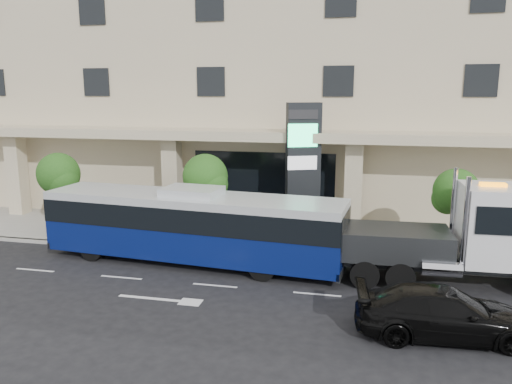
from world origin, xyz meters
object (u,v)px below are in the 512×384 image
at_px(city_bus, 193,225).
at_px(signage_pylon, 303,170).
at_px(tow_truck, 464,239).
at_px(black_sedan, 444,313).

height_order(city_bus, signage_pylon, signage_pylon).
relative_size(city_bus, tow_truck, 1.37).
xyz_separation_m(city_bus, tow_truck, (11.15, -0.23, 0.12)).
distance_m(city_bus, black_sedan, 11.02).
height_order(tow_truck, signage_pylon, signage_pylon).
bearing_deg(signage_pylon, city_bus, -154.45).
bearing_deg(black_sedan, city_bus, 59.14).
bearing_deg(black_sedan, tow_truck, -20.31).
bearing_deg(tow_truck, black_sedan, -107.44).
height_order(black_sedan, signage_pylon, signage_pylon).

